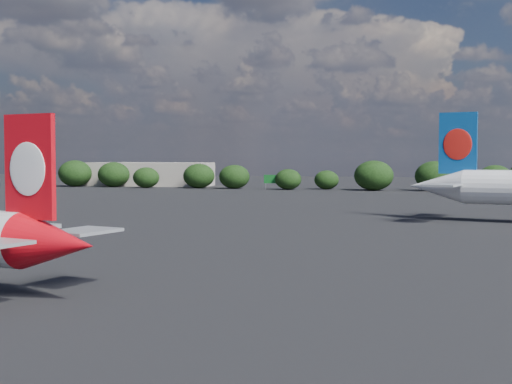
# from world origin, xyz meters

# --- Properties ---
(ground) EXTENTS (500.00, 500.00, 0.00)m
(ground) POSITION_xyz_m (0.00, 60.00, 0.00)
(ground) COLOR black
(ground) RESTS_ON ground
(terminal_building) EXTENTS (42.00, 16.00, 8.00)m
(terminal_building) POSITION_xyz_m (-65.00, 192.00, 4.00)
(terminal_building) COLOR gray
(terminal_building) RESTS_ON ground
(highway_sign) EXTENTS (6.00, 0.30, 4.50)m
(highway_sign) POSITION_xyz_m (-18.00, 176.00, 3.13)
(highway_sign) COLOR #125D1F
(highway_sign) RESTS_ON ground
(billboard_yellow) EXTENTS (5.00, 0.30, 5.50)m
(billboard_yellow) POSITION_xyz_m (12.00, 182.00, 3.87)
(billboard_yellow) COLOR gold
(billboard_yellow) RESTS_ON ground
(horizon_treeline) EXTENTS (202.97, 16.90, 9.21)m
(horizon_treeline) POSITION_xyz_m (11.47, 179.39, 4.10)
(horizon_treeline) COLOR black
(horizon_treeline) RESTS_ON ground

